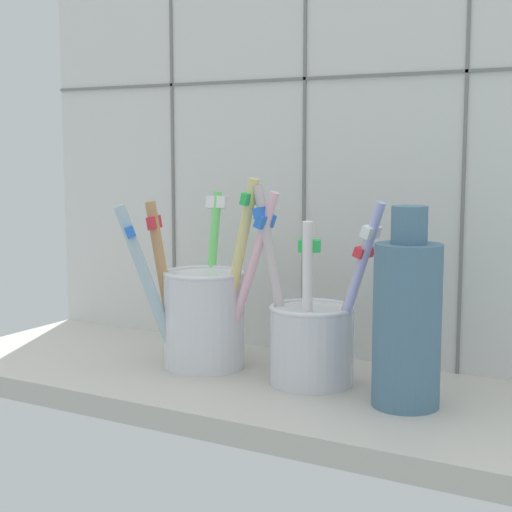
# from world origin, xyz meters

# --- Properties ---
(counter_slab) EXTENTS (0.64, 0.22, 0.02)m
(counter_slab) POSITION_xyz_m (0.00, 0.00, 0.01)
(counter_slab) COLOR #BCB7AD
(counter_slab) RESTS_ON ground
(tile_wall_back) EXTENTS (0.64, 0.02, 0.45)m
(tile_wall_back) POSITION_xyz_m (-0.00, 0.12, 0.23)
(tile_wall_back) COLOR silver
(tile_wall_back) RESTS_ON ground
(toothbrush_cup_left) EXTENTS (0.15, 0.12, 0.18)m
(toothbrush_cup_left) POSITION_xyz_m (-0.06, 0.01, 0.07)
(toothbrush_cup_left) COLOR silver
(toothbrush_cup_left) RESTS_ON counter_slab
(toothbrush_cup_right) EXTENTS (0.13, 0.08, 0.18)m
(toothbrush_cup_right) POSITION_xyz_m (0.06, 0.01, 0.06)
(toothbrush_cup_right) COLOR silver
(toothbrush_cup_right) RESTS_ON counter_slab
(ceramic_vase) EXTENTS (0.05, 0.05, 0.16)m
(ceramic_vase) POSITION_xyz_m (0.15, -0.01, 0.09)
(ceramic_vase) COLOR slate
(ceramic_vase) RESTS_ON counter_slab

